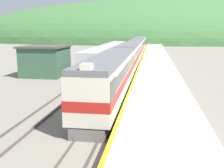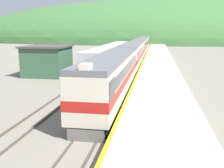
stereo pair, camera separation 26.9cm
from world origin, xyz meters
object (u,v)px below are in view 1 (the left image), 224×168
(express_train_lead_car, at_px, (112,75))
(carriage_fourth, at_px, (141,43))
(carriage_third, at_px, (137,47))
(siding_train, at_px, (108,54))
(carriage_second, at_px, (130,55))

(express_train_lead_car, height_order, carriage_fourth, express_train_lead_car)
(carriage_third, bearing_deg, carriage_fourth, 90.00)
(carriage_third, distance_m, carriage_fourth, 20.09)
(carriage_fourth, bearing_deg, siding_train, -97.79)
(carriage_second, bearing_deg, carriage_third, 90.00)
(carriage_third, relative_size, carriage_fourth, 1.00)
(carriage_second, bearing_deg, siding_train, 130.95)
(carriage_second, height_order, carriage_third, same)
(express_train_lead_car, relative_size, carriage_second, 1.06)
(carriage_second, bearing_deg, carriage_fourth, 90.00)
(carriage_second, xyz_separation_m, carriage_fourth, (0.00, 40.19, 0.00))
(carriage_second, height_order, carriage_fourth, same)
(siding_train, bearing_deg, carriage_third, 72.00)
(carriage_fourth, bearing_deg, carriage_third, -90.00)
(express_train_lead_car, relative_size, carriage_third, 1.06)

